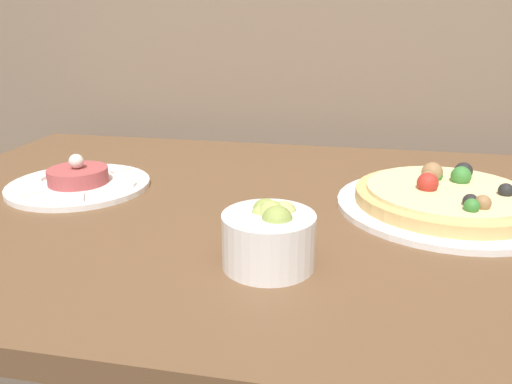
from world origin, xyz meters
The scene contains 4 objects.
dining_table centered at (0.00, 0.43, 0.63)m, with size 1.27×0.86×0.72m.
pizza_plate centered at (0.33, 0.47, 0.74)m, with size 0.35×0.35×0.07m.
tartare_plate centered at (-0.32, 0.45, 0.73)m, with size 0.26×0.26×0.06m.
small_bowl centered at (0.07, 0.22, 0.76)m, with size 0.12×0.12×0.08m.
Camera 1 is at (0.17, -0.34, 1.02)m, focal length 35.00 mm.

